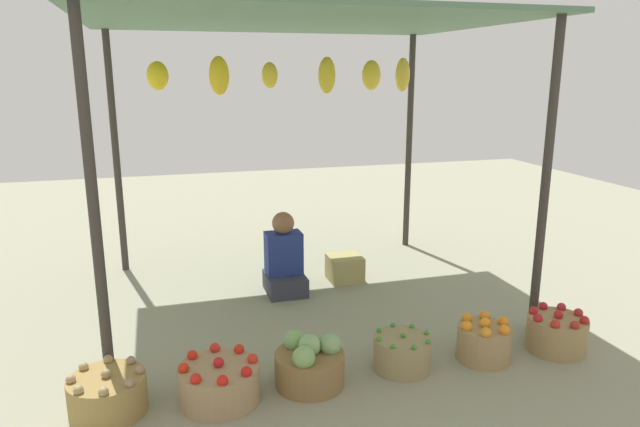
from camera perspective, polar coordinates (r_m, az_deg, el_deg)
ground_plane at (r=5.47m, az=-1.84°, el=-8.16°), size 14.00×14.00×0.00m
market_stall_structure at (r=5.08m, az=-2.08°, el=16.85°), size 3.55×2.78×2.50m
vendor_person at (r=5.48m, az=-3.58°, el=-4.81°), size 0.36×0.44×0.78m
basket_potatoes at (r=3.94m, az=-20.34°, el=-16.47°), size 0.47×0.47×0.29m
basket_red_tomatoes at (r=3.88m, az=-9.97°, el=-16.21°), size 0.52×0.52×0.30m
basket_cabbages at (r=3.98m, az=-1.04°, el=-14.74°), size 0.47×0.47×0.36m
basket_green_chilies at (r=4.22m, az=8.17°, el=-13.53°), size 0.41×0.41×0.27m
basket_oranges at (r=4.46m, az=15.98°, el=-12.12°), size 0.39×0.39×0.32m
basket_red_apples at (r=4.78m, az=22.45°, el=-10.90°), size 0.44×0.44×0.32m
wooden_crate_near_vendor at (r=5.82m, az=2.48°, el=-5.44°), size 0.33×0.32×0.25m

